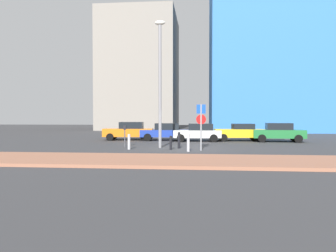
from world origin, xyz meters
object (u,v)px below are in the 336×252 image
at_px(parked_car_blue, 165,132).
at_px(parked_car_orange, 129,131).
at_px(parked_car_green, 278,132).
at_px(parking_meter, 125,133).
at_px(traffic_bollard_far, 171,143).
at_px(parked_car_yellow, 240,132).
at_px(traffic_bollard_edge, 179,140).
at_px(traffic_bollard_near, 188,143).
at_px(street_lamp, 160,75).
at_px(parking_sign_post, 201,121).
at_px(traffic_bollard_mid, 129,142).
at_px(parked_car_white, 198,132).

bearing_deg(parked_car_blue, parked_car_orange, 178.87).
distance_m(parked_car_orange, parked_car_green, 12.67).
height_order(parking_meter, traffic_bollard_far, parking_meter).
bearing_deg(parked_car_yellow, parking_meter, -141.61).
xyz_separation_m(parking_meter, traffic_bollard_edge, (3.69, -0.39, -0.43)).
relative_size(parked_car_orange, parked_car_blue, 1.03).
bearing_deg(parking_meter, traffic_bollard_near, -28.00).
height_order(parked_car_green, street_lamp, street_lamp).
xyz_separation_m(parked_car_yellow, traffic_bollard_near, (-4.05, -8.99, -0.23)).
distance_m(parking_sign_post, traffic_bollard_edge, 2.27).
height_order(parked_car_green, traffic_bollard_near, parked_car_green).
bearing_deg(traffic_bollard_far, traffic_bollard_mid, -178.53).
bearing_deg(parked_car_orange, traffic_bollard_mid, -77.76).
height_order(parking_sign_post, traffic_bollard_far, parking_sign_post).
relative_size(traffic_bollard_near, traffic_bollard_mid, 1.10).
bearing_deg(parked_car_blue, parked_car_white, -14.12).
relative_size(street_lamp, traffic_bollard_far, 9.62).
xyz_separation_m(parked_car_blue, street_lamp, (0.34, -6.75, 4.07)).
relative_size(parked_car_yellow, traffic_bollard_edge, 3.95).
height_order(parked_car_yellow, traffic_bollard_mid, parked_car_yellow).
relative_size(parked_car_yellow, parking_sign_post, 1.47).
bearing_deg(street_lamp, parked_car_white, 67.80).
bearing_deg(traffic_bollard_edge, traffic_bollard_near, -70.72).
xyz_separation_m(parked_car_blue, traffic_bollard_far, (1.17, -7.97, -0.33)).
bearing_deg(parking_meter, traffic_bollard_mid, -67.04).
bearing_deg(parking_sign_post, traffic_bollard_mid, 176.97).
height_order(parked_car_yellow, parked_car_green, parked_car_green).
bearing_deg(street_lamp, traffic_bollard_far, -56.06).
bearing_deg(street_lamp, parked_car_orange, 117.66).
xyz_separation_m(parking_sign_post, parking_meter, (-5.11, 1.64, -0.83)).
distance_m(parked_car_orange, traffic_bollard_near, 10.59).
distance_m(parked_car_white, traffic_bollard_edge, 6.44).
bearing_deg(parked_car_green, parked_car_orange, 176.88).
height_order(parked_car_green, parking_sign_post, parking_sign_post).
bearing_deg(street_lamp, traffic_bollard_mid, -144.62).
height_order(parked_car_white, parking_meter, parking_meter).
bearing_deg(parking_sign_post, parked_car_blue, 110.20).
height_order(parked_car_yellow, street_lamp, street_lamp).
relative_size(parked_car_blue, traffic_bollard_near, 4.08).
distance_m(parking_meter, traffic_bollard_far, 3.53).
xyz_separation_m(parked_car_white, parked_car_yellow, (3.54, 0.73, -0.01)).
bearing_deg(traffic_bollard_far, parking_sign_post, -9.27).
height_order(parked_car_blue, parked_car_yellow, parked_car_blue).
distance_m(traffic_bollard_mid, traffic_bollard_edge, 3.25).
bearing_deg(parked_car_green, traffic_bollard_edge, -140.58).
distance_m(parking_meter, traffic_bollard_mid, 1.59).
height_order(parking_sign_post, traffic_bollard_mid, parking_sign_post).
distance_m(street_lamp, traffic_bollard_near, 5.22).
bearing_deg(traffic_bollard_far, parked_car_green, 41.68).
bearing_deg(traffic_bollard_far, parked_car_white, 77.24).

